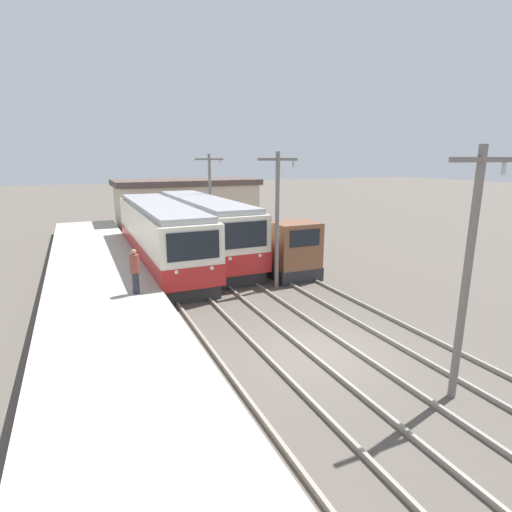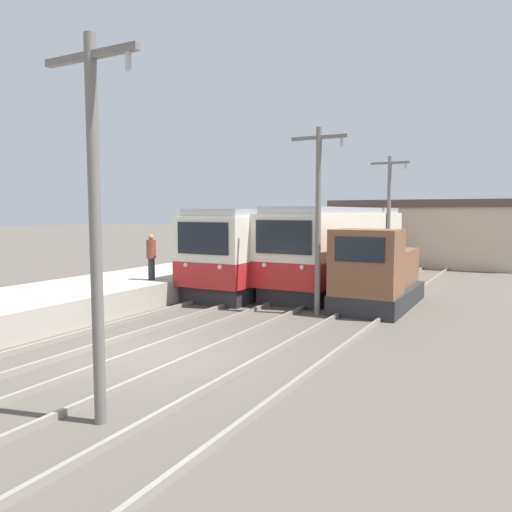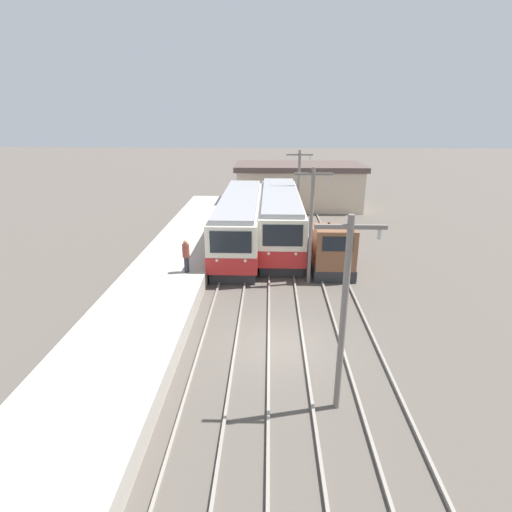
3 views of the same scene
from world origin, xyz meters
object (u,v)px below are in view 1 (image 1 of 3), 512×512
at_px(commuter_train_center, 203,231).
at_px(catenary_mast_mid, 277,215).
at_px(commuter_train_left, 161,238).
at_px(catenary_mast_near, 468,268).
at_px(catenary_mast_far, 210,197).
at_px(shunting_locomotive, 281,251).
at_px(person_on_platform, 135,270).

height_order(commuter_train_center, catenary_mast_mid, catenary_mast_mid).
relative_size(commuter_train_left, commuter_train_center, 1.03).
xyz_separation_m(commuter_train_left, catenary_mast_mid, (4.31, -6.24, 1.83)).
bearing_deg(catenary_mast_near, catenary_mast_mid, 90.00).
distance_m(commuter_train_center, catenary_mast_mid, 7.50).
xyz_separation_m(commuter_train_center, catenary_mast_far, (1.51, 3.05, 1.79)).
height_order(shunting_locomotive, catenary_mast_mid, catenary_mast_mid).
relative_size(catenary_mast_mid, catenary_mast_far, 1.00).
bearing_deg(person_on_platform, commuter_train_center, 56.62).
relative_size(commuter_train_center, catenary_mast_mid, 2.11).
distance_m(catenary_mast_far, person_on_platform, 12.98).
bearing_deg(catenary_mast_mid, shunting_locomotive, 57.51).
xyz_separation_m(commuter_train_left, commuter_train_center, (2.80, 0.88, 0.04)).
xyz_separation_m(commuter_train_left, shunting_locomotive, (5.80, -3.90, -0.52)).
bearing_deg(catenary_mast_mid, person_on_platform, -173.18).
distance_m(commuter_train_center, catenary_mast_near, 17.45).
distance_m(commuter_train_center, catenary_mast_far, 3.84).
bearing_deg(catenary_mast_far, catenary_mast_near, -90.00).
bearing_deg(catenary_mast_near, person_on_platform, 125.71).
height_order(commuter_train_left, shunting_locomotive, commuter_train_left).
distance_m(commuter_train_left, commuter_train_center, 2.94).
bearing_deg(shunting_locomotive, catenary_mast_mid, -122.49).
distance_m(shunting_locomotive, catenary_mast_far, 8.31).
height_order(commuter_train_center, shunting_locomotive, commuter_train_center).
bearing_deg(catenary_mast_far, shunting_locomotive, -79.21).
relative_size(shunting_locomotive, person_on_platform, 3.03).
distance_m(catenary_mast_near, catenary_mast_mid, 10.17).
bearing_deg(person_on_platform, commuter_train_left, 71.02).
height_order(shunting_locomotive, catenary_mast_far, catenary_mast_far).
relative_size(commuter_train_center, catenary_mast_near, 2.11).
distance_m(shunting_locomotive, catenary_mast_mid, 3.63).
bearing_deg(commuter_train_left, commuter_train_center, 17.54).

